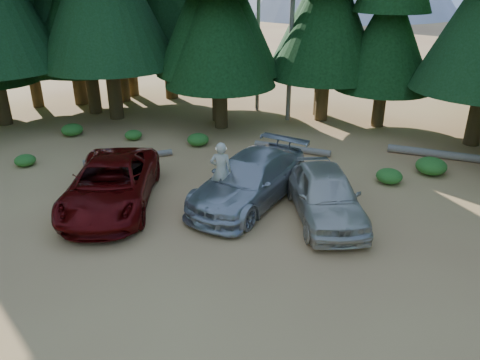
{
  "coord_description": "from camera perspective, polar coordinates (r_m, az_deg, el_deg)",
  "views": [
    {
      "loc": [
        3.88,
        -9.97,
        7.44
      ],
      "look_at": [
        0.74,
        3.41,
        1.25
      ],
      "focal_mm": 35.0,
      "sensor_mm": 36.0,
      "label": 1
    }
  ],
  "objects": [
    {
      "name": "shrub_edge_west",
      "position": [
        21.32,
        -24.73,
        2.19
      ],
      "size": [
        0.85,
        0.85,
        0.47
      ],
      "primitive_type": "ellipsoid",
      "color": "#256D20",
      "rests_on": "ground"
    },
    {
      "name": "red_pickup",
      "position": [
        16.45,
        -15.46,
        -0.47
      ],
      "size": [
        4.09,
        6.29,
        1.61
      ],
      "primitive_type": "imported",
      "rotation": [
        0.0,
        0.0,
        0.26
      ],
      "color": "#590707",
      "rests_on": "ground"
    },
    {
      "name": "shrub_far_left",
      "position": [
        24.46,
        -19.79,
        5.79
      ],
      "size": [
        1.03,
        1.03,
        0.57
      ],
      "primitive_type": "ellipsoid",
      "color": "#256D20",
      "rests_on": "ground"
    },
    {
      "name": "shrub_far_right",
      "position": [
        20.05,
        22.28,
        1.6
      ],
      "size": [
        1.2,
        1.2,
        0.66
      ],
      "primitive_type": "ellipsoid",
      "color": "#256D20",
      "rests_on": "ground"
    },
    {
      "name": "shrub_center_right",
      "position": [
        18.7,
        1.44,
        1.63
      ],
      "size": [
        0.91,
        0.91,
        0.5
      ],
      "primitive_type": "ellipsoid",
      "color": "#256D20",
      "rests_on": "ground"
    },
    {
      "name": "forest_belt_north",
      "position": [
        26.34,
        4.23,
        7.78
      ],
      "size": [
        36.0,
        7.0,
        22.0
      ],
      "primitive_type": null,
      "color": "black",
      "rests_on": "ground"
    },
    {
      "name": "log_left",
      "position": [
        20.49,
        -13.42,
        2.67
      ],
      "size": [
        3.26,
        2.3,
        0.27
      ],
      "primitive_type": "cylinder",
      "rotation": [
        0.0,
        1.57,
        0.59
      ],
      "color": "#6B6156",
      "rests_on": "ground"
    },
    {
      "name": "log_right",
      "position": [
        22.0,
        24.6,
        2.69
      ],
      "size": [
        5.42,
        1.12,
        0.35
      ],
      "primitive_type": "cylinder",
      "rotation": [
        0.0,
        1.57,
        -0.14
      ],
      "color": "#6B6156",
      "rests_on": "ground"
    },
    {
      "name": "snag_front",
      "position": [
        24.7,
        6.44,
        20.77
      ],
      "size": [
        0.24,
        0.24,
        12.0
      ],
      "primitive_type": "cylinder",
      "color": "#6B6156",
      "rests_on": "ground"
    },
    {
      "name": "silver_minivan_center",
      "position": [
        16.14,
        1.18,
        0.05
      ],
      "size": [
        3.97,
        6.11,
        1.65
      ],
      "primitive_type": "imported",
      "rotation": [
        0.0,
        0.0,
        -0.32
      ],
      "color": "#AAACB2",
      "rests_on": "ground"
    },
    {
      "name": "shrub_left",
      "position": [
        23.04,
        -12.87,
        5.38
      ],
      "size": [
        0.81,
        0.81,
        0.45
      ],
      "primitive_type": "ellipsoid",
      "color": "#256D20",
      "rests_on": "ground"
    },
    {
      "name": "shrub_right",
      "position": [
        18.67,
        17.73,
        0.46
      ],
      "size": [
        0.98,
        0.98,
        0.54
      ],
      "primitive_type": "ellipsoid",
      "color": "#256D20",
      "rests_on": "ground"
    },
    {
      "name": "log_mid",
      "position": [
        21.07,
        6.34,
        3.84
      ],
      "size": [
        3.5,
        0.86,
        0.29
      ],
      "primitive_type": "cylinder",
      "rotation": [
        0.0,
        1.57,
        -0.17
      ],
      "color": "#6B6156",
      "rests_on": "ground"
    },
    {
      "name": "snag_back",
      "position": [
        26.57,
        2.25,
        18.97
      ],
      "size": [
        0.2,
        0.2,
        10.0
      ],
      "primitive_type": "cylinder",
      "color": "#6B6156",
      "rests_on": "ground"
    },
    {
      "name": "ground",
      "position": [
        13.03,
        -6.74,
        -10.76
      ],
      "size": [
        160.0,
        160.0,
        0.0
      ],
      "primitive_type": "plane",
      "color": "#AB7348",
      "rests_on": "ground"
    },
    {
      "name": "frisbee_player",
      "position": [
        15.41,
        -2.32,
        1.16
      ],
      "size": [
        0.78,
        0.57,
        1.97
      ],
      "rotation": [
        0.0,
        0.0,
        3.28
      ],
      "color": "beige",
      "rests_on": "ground"
    },
    {
      "name": "shrub_center_left",
      "position": [
        21.76,
        -5.14,
        4.93
      ],
      "size": [
        1.0,
        1.0,
        0.55
      ],
      "primitive_type": "ellipsoid",
      "color": "#256D20",
      "rests_on": "ground"
    },
    {
      "name": "silver_minivan_right",
      "position": [
        15.37,
        10.33,
        -1.64
      ],
      "size": [
        3.36,
        5.24,
        1.66
      ],
      "primitive_type": "imported",
      "rotation": [
        0.0,
        0.0,
        0.31
      ],
      "color": "beige",
      "rests_on": "ground"
    }
  ]
}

